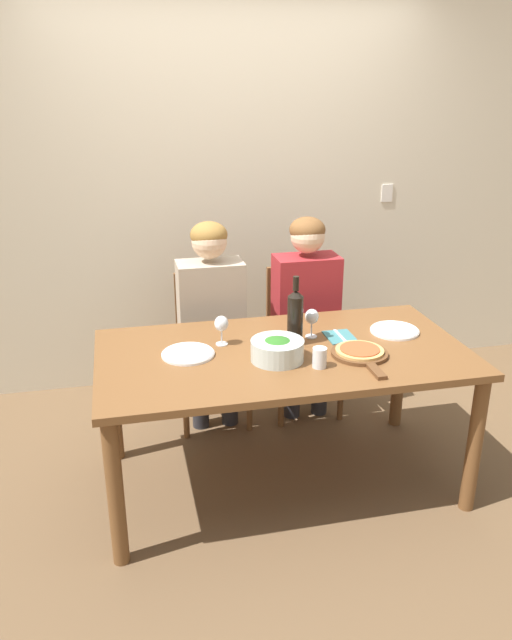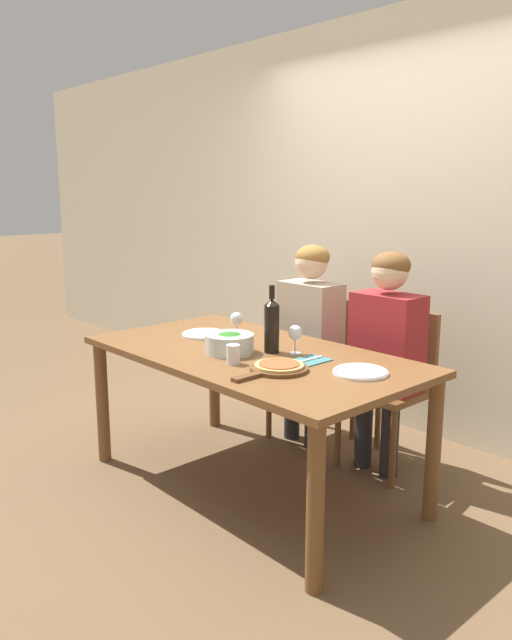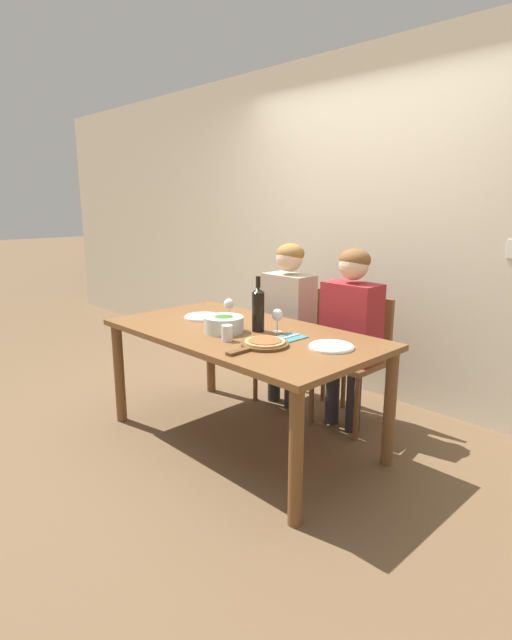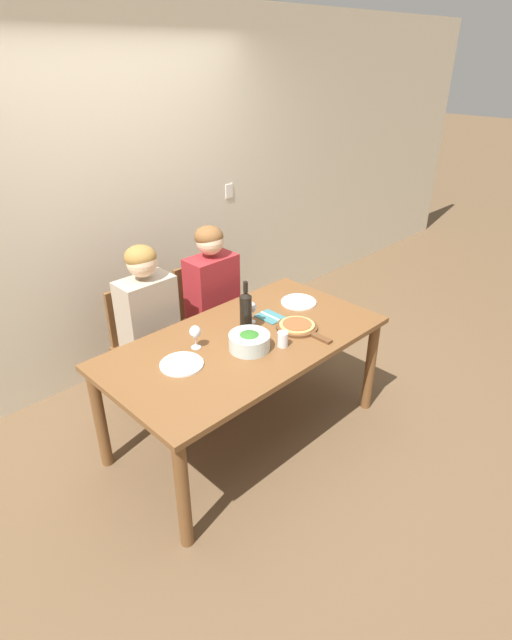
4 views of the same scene
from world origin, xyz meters
name	(u,v)px [view 2 (image 2 of 4)]	position (x,y,z in m)	size (l,w,h in m)	color
ground_plane	(251,486)	(0.00, 0.00, 0.00)	(40.00, 40.00, 0.00)	brown
back_wall	(411,225)	(0.00, 1.38, 1.35)	(10.00, 0.06, 2.70)	beige
dining_table	(251,369)	(0.00, 0.00, 0.66)	(1.79, 0.95, 0.75)	brown
chair_left	(319,361)	(-0.24, 0.80, 0.50)	(0.42, 0.42, 0.90)	brown
chair_right	(394,381)	(0.33, 0.80, 0.50)	(0.42, 0.42, 0.90)	brown
person_woman	(308,325)	(-0.24, 0.69, 0.76)	(0.47, 0.51, 1.25)	#28282D
person_man	(385,341)	(0.33, 0.69, 0.76)	(0.47, 0.51, 1.25)	#28282D
wine_bottle	(272,325)	(0.08, 0.07, 0.90)	(0.08, 0.08, 0.35)	black
broccoli_bowl	(230,343)	(-0.06, -0.10, 0.80)	(0.25, 0.25, 0.11)	silver
dinner_plate_left	(204,334)	(-0.46, 0.05, 0.76)	(0.25, 0.25, 0.02)	white
dinner_plate_right	(361,372)	(0.63, 0.10, 0.76)	(0.25, 0.25, 0.02)	white
pizza_on_board	(278,368)	(0.34, -0.14, 0.77)	(0.27, 0.41, 0.04)	brown
wine_glass_left	(236,320)	(-0.28, 0.14, 0.86)	(0.07, 0.07, 0.15)	silver
wine_glass_right	(295,334)	(0.18, 0.13, 0.86)	(0.07, 0.07, 0.15)	silver
water_tumbler	(233,354)	(0.11, -0.22, 0.80)	(0.07, 0.07, 0.09)	silver
fork_on_napkin	(311,360)	(0.33, 0.10, 0.75)	(0.14, 0.18, 0.01)	#387075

